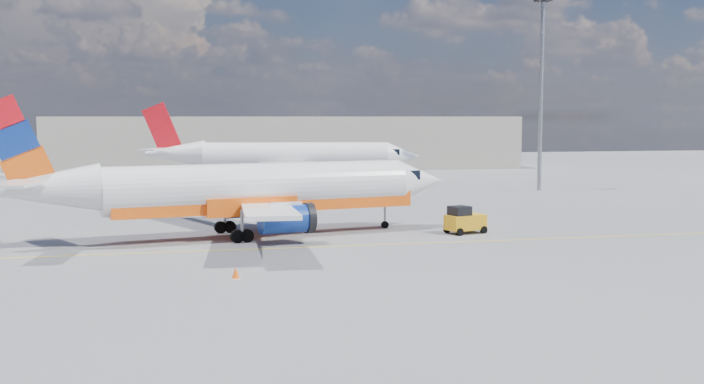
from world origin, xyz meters
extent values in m
plane|color=slate|center=(0.00, 0.00, 0.00)|extent=(240.00, 240.00, 0.00)
cube|color=yellow|center=(0.00, 3.00, 0.01)|extent=(70.00, 0.15, 0.01)
cube|color=beige|center=(5.00, 75.00, 4.00)|extent=(70.00, 14.00, 8.00)
cylinder|color=white|center=(-5.92, 8.23, 3.34)|extent=(20.63, 6.93, 3.15)
cone|color=white|center=(5.92, 10.50, 3.34)|extent=(4.24, 3.79, 3.15)
cone|color=white|center=(-19.13, 5.71, 3.66)|extent=(6.94, 4.16, 3.00)
cube|color=black|center=(4.65, 10.25, 3.85)|extent=(1.95, 2.39, 0.65)
cube|color=#FE5B10|center=(-5.47, 8.32, 2.27)|extent=(20.53, 6.38, 1.11)
cube|color=white|center=(-8.51, 14.35, 2.50)|extent=(7.37, 11.35, 0.74)
cube|color=white|center=(-6.07, 1.59, 2.50)|extent=(3.58, 11.28, 0.74)
cylinder|color=navy|center=(-6.25, 12.42, 1.62)|extent=(3.61, 2.36, 1.76)
cylinder|color=navy|center=(-4.68, 4.22, 1.62)|extent=(3.61, 2.36, 1.76)
cylinder|color=black|center=(-4.79, 12.70, 1.62)|extent=(0.82, 2.00, 1.95)
cylinder|color=black|center=(-3.22, 4.50, 1.62)|extent=(0.82, 2.00, 1.95)
cube|color=#FE5B10|center=(-20.50, 5.44, 6.49)|extent=(4.33, 1.09, 5.79)
cube|color=white|center=(-21.05, 8.36, 4.27)|extent=(4.02, 5.05, 0.17)
cube|color=white|center=(-19.94, 2.53, 4.27)|extent=(2.60, 4.86, 0.17)
cylinder|color=gray|center=(3.19, 9.98, 1.16)|extent=(0.20, 0.20, 1.95)
cylinder|color=black|center=(3.19, 9.98, 0.26)|extent=(0.55, 0.32, 0.52)
cylinder|color=black|center=(-8.16, 10.07, 0.42)|extent=(0.89, 0.50, 0.83)
cylinder|color=black|center=(-7.32, 5.70, 0.42)|extent=(0.89, 0.50, 0.83)
cylinder|color=white|center=(1.85, 45.43, 3.43)|extent=(21.23, 6.99, 3.24)
cone|color=white|center=(14.05, 43.18, 3.43)|extent=(4.34, 3.88, 3.24)
cone|color=white|center=(-11.75, 47.93, 3.77)|extent=(7.13, 4.24, 3.08)
cube|color=black|center=(12.74, 43.42, 3.96)|extent=(1.99, 2.45, 0.67)
cube|color=white|center=(2.32, 45.34, 2.34)|extent=(21.12, 6.42, 1.14)
cube|color=white|center=(1.65, 52.25, 2.58)|extent=(3.76, 11.62, 0.77)
cube|color=white|center=(-0.76, 39.12, 2.58)|extent=(7.51, 11.69, 0.77)
cylinder|color=white|center=(3.10, 49.56, 1.67)|extent=(3.71, 2.40, 1.81)
cylinder|color=white|center=(1.55, 41.12, 1.67)|extent=(3.71, 2.40, 1.81)
cylinder|color=black|center=(4.60, 49.28, 1.67)|extent=(0.83, 2.06, 2.00)
cylinder|color=black|center=(3.05, 40.84, 1.67)|extent=(0.83, 2.06, 2.00)
cube|color=red|center=(-13.16, 48.19, 6.68)|extent=(4.46, 1.09, 5.95)
cube|color=white|center=(-12.61, 51.19, 4.39)|extent=(2.71, 5.00, 0.17)
cube|color=white|center=(-13.71, 45.18, 4.39)|extent=(4.12, 5.19, 0.17)
cylinder|color=gray|center=(11.24, 43.70, 1.19)|extent=(0.20, 0.20, 2.00)
cylinder|color=black|center=(11.24, 43.70, 0.27)|extent=(0.57, 0.32, 0.53)
cylinder|color=black|center=(0.39, 48.02, 0.43)|extent=(0.91, 0.51, 0.86)
cylinder|color=black|center=(-0.44, 43.52, 0.43)|extent=(0.91, 0.51, 0.86)
cylinder|color=black|center=(6.80, 6.85, 0.26)|extent=(0.55, 0.35, 0.51)
cylinder|color=black|center=(7.23, 5.48, 0.26)|extent=(0.55, 0.35, 0.51)
cylinder|color=black|center=(8.76, 7.47, 0.26)|extent=(0.55, 0.35, 0.51)
cylinder|color=black|center=(9.19, 6.10, 0.26)|extent=(0.55, 0.35, 0.51)
cube|color=orange|center=(7.99, 6.47, 0.77)|extent=(2.98, 2.18, 1.03)
cube|color=black|center=(7.50, 6.32, 1.59)|extent=(1.55, 1.55, 0.62)
cube|color=white|center=(-8.49, -5.60, 0.02)|extent=(0.44, 0.44, 0.04)
cone|color=#FF580A|center=(-8.49, -5.60, 0.33)|extent=(0.38, 0.38, 0.58)
cylinder|color=gray|center=(26.96, 34.62, 10.08)|extent=(0.44, 0.44, 20.17)
camera|label=1|loc=(-10.94, -44.02, 8.00)|focal=40.00mm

